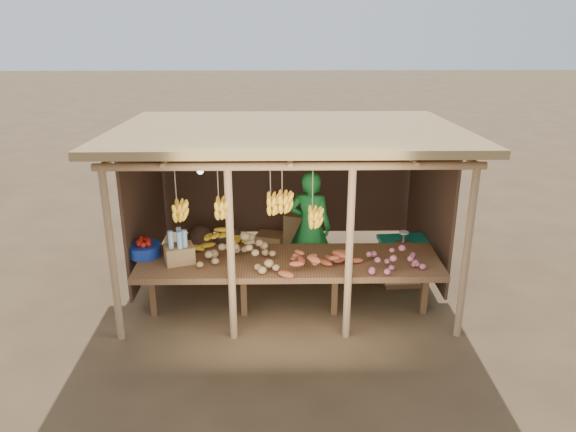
{
  "coord_description": "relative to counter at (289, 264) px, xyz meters",
  "views": [
    {
      "loc": [
        -0.13,
        -7.55,
        3.87
      ],
      "look_at": [
        0.0,
        0.0,
        1.05
      ],
      "focal_mm": 35.0,
      "sensor_mm": 36.0,
      "label": 1
    }
  ],
  "objects": [
    {
      "name": "bottle_box",
      "position": [
        -1.4,
        -0.04,
        0.23
      ],
      "size": [
        0.43,
        0.38,
        0.45
      ],
      "color": "olive",
      "rests_on": "counter"
    },
    {
      "name": "carton_stack",
      "position": [
        0.05,
        1.94,
        -0.43
      ],
      "size": [
        1.01,
        0.48,
        0.7
      ],
      "color": "olive",
      "rests_on": "ground"
    },
    {
      "name": "tomato_basin",
      "position": [
        -1.9,
        0.18,
        0.15
      ],
      "size": [
        0.43,
        0.43,
        0.23
      ],
      "rotation": [
        0.0,
        0.0,
        0.39
      ],
      "color": "navy",
      "rests_on": "counter"
    },
    {
      "name": "burlap_sacks",
      "position": [
        -1.18,
        1.84,
        -0.45
      ],
      "size": [
        0.95,
        0.5,
        0.67
      ],
      "color": "#482F21",
      "rests_on": "ground"
    },
    {
      "name": "onion_heap",
      "position": [
        1.29,
        -0.27,
        0.24
      ],
      "size": [
        0.92,
        0.67,
        0.36
      ],
      "primitive_type": null,
      "rotation": [
        0.0,
        0.0,
        -0.23
      ],
      "color": "#B8596C",
      "rests_on": "counter"
    },
    {
      "name": "banana_pile",
      "position": [
        -0.92,
        0.43,
        0.24
      ],
      "size": [
        0.75,
        0.54,
        0.35
      ],
      "primitive_type": null,
      "rotation": [
        0.0,
        0.0,
        -0.2
      ],
      "color": "yellow",
      "rests_on": "counter"
    },
    {
      "name": "vendor",
      "position": [
        0.32,
        1.01,
        0.11
      ],
      "size": [
        0.71,
        0.57,
        1.7
      ],
      "primitive_type": "imported",
      "rotation": [
        0.0,
        0.0,
        2.85
      ],
      "color": "#1A752B",
      "rests_on": "ground"
    },
    {
      "name": "stall_structure",
      "position": [
        -0.06,
        0.96,
        1.18
      ],
      "size": [
        4.7,
        3.5,
        2.43
      ],
      "color": "#A98057",
      "rests_on": "ground"
    },
    {
      "name": "tarp_crate",
      "position": [
        1.72,
        0.94,
        -0.39
      ],
      "size": [
        0.75,
        0.66,
        0.84
      ],
      "color": "brown",
      "rests_on": "ground"
    },
    {
      "name": "sweet_potato_heap",
      "position": [
        0.4,
        -0.23,
        0.24
      ],
      "size": [
        1.01,
        0.75,
        0.35
      ],
      "primitive_type": null,
      "rotation": [
        0.0,
        0.0,
        -0.25
      ],
      "color": "#A44A2A",
      "rests_on": "counter"
    },
    {
      "name": "counter",
      "position": [
        0.0,
        0.0,
        0.0
      ],
      "size": [
        3.9,
        1.05,
        0.8
      ],
      "color": "brown",
      "rests_on": "ground"
    },
    {
      "name": "ground",
      "position": [
        -0.0,
        0.95,
        -0.74
      ],
      "size": [
        60.0,
        60.0,
        0.0
      ],
      "primitive_type": "plane",
      "color": "brown",
      "rests_on": "ground"
    },
    {
      "name": "potato_heap",
      "position": [
        -0.63,
        -0.11,
        0.25
      ],
      "size": [
        1.24,
        1.03,
        0.37
      ],
      "primitive_type": null,
      "rotation": [
        0.0,
        0.0,
        -0.43
      ],
      "color": "#A17F53",
      "rests_on": "counter"
    }
  ]
}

